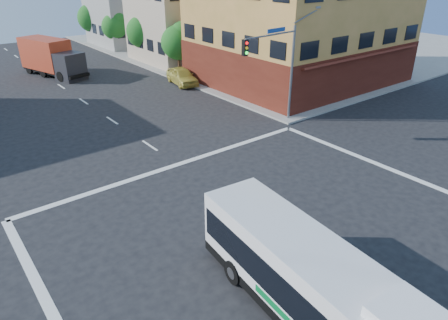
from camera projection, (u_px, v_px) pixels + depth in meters
ground at (295, 243)px, 17.23m from camera, size 120.00×120.00×0.00m
sidewalk_ne at (283, 42)px, 61.26m from camera, size 50.00×50.00×0.15m
corner_building_ne at (301, 20)px, 38.72m from camera, size 18.10×15.44×14.00m
building_east_near at (188, 21)px, 48.63m from camera, size 12.06×10.06×9.00m
building_east_far at (135, 8)px, 58.31m from camera, size 12.06×10.06×10.00m
signal_mast_ne at (278, 58)px, 27.54m from camera, size 7.91×1.13×8.07m
street_tree_a at (179, 40)px, 41.95m from camera, size 3.60×3.60×5.53m
street_tree_b at (143, 30)px, 47.54m from camera, size 3.80×3.80×5.79m
street_tree_c at (115, 25)px, 53.32m from camera, size 3.40×3.40×5.29m
street_tree_d at (92, 16)px, 58.80m from camera, size 4.00×4.00×6.03m
transit_bus at (327, 298)px, 12.26m from camera, size 3.40×11.18×3.26m
box_truck at (52, 58)px, 42.19m from camera, size 4.75×8.77×3.79m
parked_car at (182, 76)px, 39.58m from camera, size 2.71×5.03×1.63m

